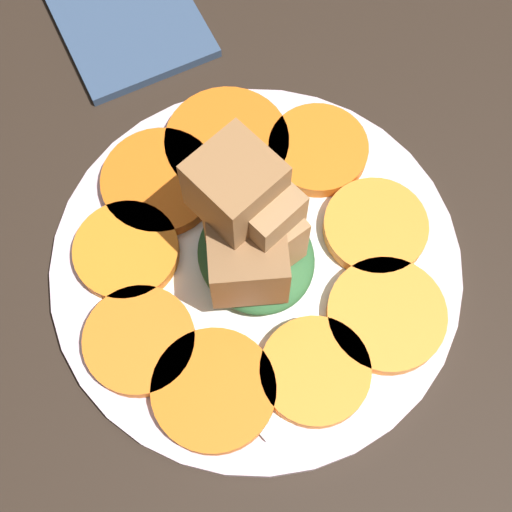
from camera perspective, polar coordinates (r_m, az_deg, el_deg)
The scene contains 13 objects.
table_slab at distance 50.68cm, azimuth 0.00°, elevation -1.30°, with size 120.00×120.00×2.00cm, color black.
plate at distance 49.26cm, azimuth 0.00°, elevation -0.68°, with size 28.28×28.28×1.05cm.
carrot_slice_0 at distance 52.11cm, azimuth 4.98°, elevation 8.48°, with size 7.21×7.21×1.10cm, color orange.
carrot_slice_1 at distance 52.24cm, azimuth -2.34°, elevation 9.03°, with size 9.00×9.00×1.10cm, color orange.
carrot_slice_2 at distance 51.11cm, azimuth -7.71°, elevation 5.91°, with size 8.26×8.26×1.10cm, color orange.
carrot_slice_3 at distance 49.20cm, azimuth -10.32°, elevation 0.38°, with size 7.17×7.17×1.10cm, color orange.
carrot_slice_4 at distance 47.01cm, azimuth -9.30°, elevation -6.69°, with size 7.26×7.26×1.10cm, color orange.
carrot_slice_5 at distance 45.75cm, azimuth -3.40°, elevation -10.67°, with size 7.92×7.92×1.10cm, color orange.
carrot_slice_6 at distance 46.07cm, azimuth 4.70°, elevation -9.19°, with size 7.10×7.10×1.10cm, color orange.
carrot_slice_7 at distance 47.65cm, azimuth 10.37°, elevation -4.67°, with size 7.84×7.84×1.10cm, color orange.
carrot_slice_8 at distance 49.79cm, azimuth 9.52°, elevation 2.28°, with size 7.19×7.19×1.10cm, color orange.
center_pile at distance 44.56cm, azimuth -0.34°, elevation 1.71°, with size 8.66×8.07×11.18cm.
fork at distance 47.46cm, azimuth -6.87°, elevation -5.18°, with size 18.74×6.93×0.40cm.
Camera 1 is at (15.98, -7.76, 48.46)cm, focal length 50.00 mm.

